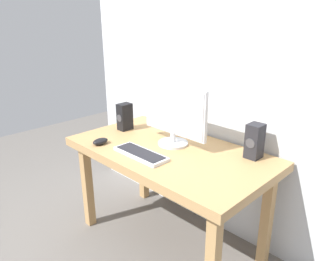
{
  "coord_description": "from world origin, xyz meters",
  "views": [
    {
      "loc": [
        1.29,
        -1.33,
        1.49
      ],
      "look_at": [
        -0.01,
        0.0,
        0.82
      ],
      "focal_mm": 34.11,
      "sensor_mm": 36.0,
      "label": 1
    }
  ],
  "objects_px": {
    "keyboard_primary": "(141,154)",
    "speaker_right": "(255,141)",
    "desk": "(169,160)",
    "mouse": "(100,141)",
    "speaker_left": "(125,117)",
    "monitor": "(174,115)"
  },
  "relations": [
    {
      "from": "speaker_right",
      "to": "keyboard_primary",
      "type": "bearing_deg",
      "value": -137.91
    },
    {
      "from": "mouse",
      "to": "speaker_left",
      "type": "height_order",
      "value": "speaker_left"
    },
    {
      "from": "desk",
      "to": "monitor",
      "type": "relative_size",
      "value": 2.57
    },
    {
      "from": "desk",
      "to": "speaker_left",
      "type": "xyz_separation_m",
      "value": [
        -0.49,
        0.04,
        0.18
      ]
    },
    {
      "from": "desk",
      "to": "keyboard_primary",
      "type": "relative_size",
      "value": 3.54
    },
    {
      "from": "mouse",
      "to": "speaker_left",
      "type": "xyz_separation_m",
      "value": [
        -0.12,
        0.3,
        0.08
      ]
    },
    {
      "from": "speaker_left",
      "to": "monitor",
      "type": "bearing_deg",
      "value": 5.35
    },
    {
      "from": "mouse",
      "to": "desk",
      "type": "bearing_deg",
      "value": 35.18
    },
    {
      "from": "monitor",
      "to": "speaker_left",
      "type": "xyz_separation_m",
      "value": [
        -0.45,
        -0.04,
        -0.1
      ]
    },
    {
      "from": "keyboard_primary",
      "to": "mouse",
      "type": "height_order",
      "value": "mouse"
    },
    {
      "from": "keyboard_primary",
      "to": "speaker_right",
      "type": "height_order",
      "value": "speaker_right"
    },
    {
      "from": "keyboard_primary",
      "to": "speaker_right",
      "type": "relative_size",
      "value": 1.78
    },
    {
      "from": "desk",
      "to": "mouse",
      "type": "distance_m",
      "value": 0.46
    },
    {
      "from": "desk",
      "to": "speaker_right",
      "type": "relative_size",
      "value": 6.3
    },
    {
      "from": "monitor",
      "to": "mouse",
      "type": "distance_m",
      "value": 0.51
    },
    {
      "from": "speaker_right",
      "to": "speaker_left",
      "type": "height_order",
      "value": "speaker_right"
    },
    {
      "from": "speaker_left",
      "to": "mouse",
      "type": "bearing_deg",
      "value": -68.54
    },
    {
      "from": "desk",
      "to": "mouse",
      "type": "relative_size",
      "value": 12.19
    },
    {
      "from": "speaker_left",
      "to": "speaker_right",
      "type": "bearing_deg",
      "value": 13.09
    },
    {
      "from": "mouse",
      "to": "speaker_left",
      "type": "bearing_deg",
      "value": 111.72
    },
    {
      "from": "monitor",
      "to": "mouse",
      "type": "xyz_separation_m",
      "value": [
        -0.34,
        -0.34,
        -0.18
      ]
    },
    {
      "from": "desk",
      "to": "keyboard_primary",
      "type": "xyz_separation_m",
      "value": [
        -0.05,
        -0.19,
        0.09
      ]
    }
  ]
}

